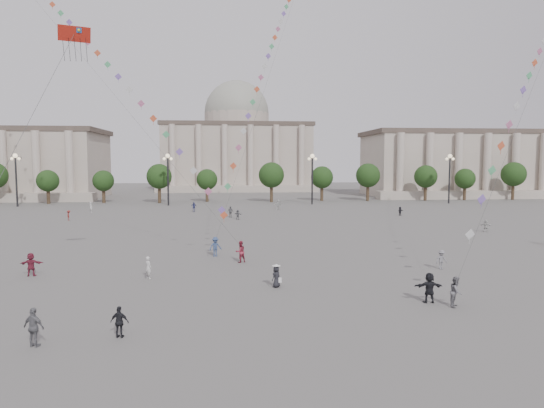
{
  "coord_description": "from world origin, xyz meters",
  "views": [
    {
      "loc": [
        -2.15,
        -31.06,
        8.93
      ],
      "look_at": [
        1.53,
        12.0,
        5.18
      ],
      "focal_mm": 32.0,
      "sensor_mm": 36.0,
      "label": 1
    }
  ],
  "objects": [
    {
      "name": "person_crowd_9",
      "position": [
        26.11,
        47.43,
        0.75
      ],
      "size": [
        1.38,
        1.19,
        1.5
      ],
      "primitive_type": "imported",
      "rotation": [
        0.0,
        0.0,
        0.64
      ],
      "color": "black",
      "rests_on": "ground"
    },
    {
      "name": "hall_east",
      "position": [
        75.0,
        93.89,
        8.43
      ],
      "size": [
        84.0,
        26.22,
        17.2
      ],
      "color": "#A69A8B",
      "rests_on": "ground"
    },
    {
      "name": "tourist_3",
      "position": [
        -11.68,
        -7.37,
        0.96
      ],
      "size": [
        1.22,
        0.85,
        1.93
      ],
      "primitive_type": "imported",
      "rotation": [
        0.0,
        0.0,
        2.77
      ],
      "color": "slate",
      "rests_on": "ground"
    },
    {
      "name": "tree_row",
      "position": [
        0.0,
        78.0,
        5.39
      ],
      "size": [
        137.12,
        5.12,
        8.0
      ],
      "color": "#3A2C1D",
      "rests_on": "ground"
    },
    {
      "name": "kite_flyer_0",
      "position": [
        -1.33,
        11.63,
        0.97
      ],
      "size": [
        1.17,
        1.08,
        1.93
      ],
      "primitive_type": "imported",
      "rotation": [
        0.0,
        0.0,
        3.62
      ],
      "color": "maroon",
      "rests_on": "ground"
    },
    {
      "name": "person_crowd_0",
      "position": [
        -8.8,
        56.54,
        0.89
      ],
      "size": [
        1.07,
        0.5,
        1.78
      ],
      "primitive_type": "imported",
      "rotation": [
        0.0,
        0.0,
        0.07
      ],
      "color": "navy",
      "rests_on": "ground"
    },
    {
      "name": "lamp_post_far_west",
      "position": [
        -45.0,
        70.0,
        7.35
      ],
      "size": [
        2.0,
        0.9,
        10.65
      ],
      "color": "#262628",
      "rests_on": "ground"
    },
    {
      "name": "lamp_post_far_east",
      "position": [
        45.0,
        70.0,
        7.35
      ],
      "size": [
        2.0,
        0.9,
        10.65
      ],
      "color": "#262628",
      "rests_on": "ground"
    },
    {
      "name": "lamp_post_mid_east",
      "position": [
        15.0,
        70.0,
        7.35
      ],
      "size": [
        2.0,
        0.9,
        10.65
      ],
      "color": "#262628",
      "rests_on": "ground"
    },
    {
      "name": "kite_flyer_2",
      "position": [
        11.69,
        -2.81,
        0.94
      ],
      "size": [
        1.12,
        1.16,
        1.88
      ],
      "primitive_type": "imported",
      "rotation": [
        0.0,
        0.0,
        0.94
      ],
      "color": "slate",
      "rests_on": "ground"
    },
    {
      "name": "ground",
      "position": [
        0.0,
        0.0,
        0.0
      ],
      "size": [
        360.0,
        360.0,
        0.0
      ],
      "primitive_type": "plane",
      "color": "#5C5956",
      "rests_on": "ground"
    },
    {
      "name": "kite_flyer_1",
      "position": [
        -3.64,
        14.59,
        0.93
      ],
      "size": [
        1.38,
        1.1,
        1.86
      ],
      "primitive_type": "imported",
      "rotation": [
        0.0,
        0.0,
        0.39
      ],
      "color": "navy",
      "rests_on": "ground"
    },
    {
      "name": "person_crowd_3",
      "position": [
        10.39,
        -1.84,
        0.97
      ],
      "size": [
        1.82,
        0.65,
        1.94
      ],
      "primitive_type": "imported",
      "rotation": [
        0.0,
        0.0,
        3.1
      ],
      "color": "black",
      "rests_on": "ground"
    },
    {
      "name": "person_crowd_13",
      "position": [
        -8.49,
        6.14,
        0.87
      ],
      "size": [
        0.73,
        0.75,
        1.74
      ],
      "primitive_type": "imported",
      "rotation": [
        0.0,
        0.0,
        2.31
      ],
      "color": "silver",
      "rests_on": "ground"
    },
    {
      "name": "person_crowd_16",
      "position": [
        -2.23,
        47.13,
        0.91
      ],
      "size": [
        1.15,
        0.89,
        1.82
      ],
      "primitive_type": "imported",
      "rotation": [
        0.0,
        0.0,
        0.49
      ],
      "color": "#5D5D61",
      "rests_on": "ground"
    },
    {
      "name": "lamp_post_mid_west",
      "position": [
        -15.0,
        70.0,
        7.35
      ],
      "size": [
        2.0,
        0.9,
        10.65
      ],
      "color": "#262628",
      "rests_on": "ground"
    },
    {
      "name": "tourist_1",
      "position": [
        -7.83,
        -6.48,
        0.82
      ],
      "size": [
        1.02,
        0.58,
        1.63
      ],
      "primitive_type": "imported",
      "rotation": [
        0.0,
        0.0,
        2.94
      ],
      "color": "black",
      "rests_on": "ground"
    },
    {
      "name": "person_crowd_7",
      "position": [
        30.49,
        28.1,
        0.78
      ],
      "size": [
        1.51,
        0.91,
        1.55
      ],
      "primitive_type": "imported",
      "rotation": [
        0.0,
        0.0,
        2.81
      ],
      "color": "beige",
      "rests_on": "ground"
    },
    {
      "name": "person_crowd_6",
      "position": [
        15.36,
        7.45,
        0.81
      ],
      "size": [
        1.16,
        0.84,
        1.62
      ],
      "primitive_type": "imported",
      "rotation": [
        0.0,
        0.0,
        0.25
      ],
      "color": "slate",
      "rests_on": "ground"
    },
    {
      "name": "person_crowd_4",
      "position": [
        6.72,
        59.01,
        0.97
      ],
      "size": [
        1.85,
        1.36,
        1.93
      ],
      "primitive_type": "imported",
      "rotation": [
        0.0,
        0.0,
        3.64
      ],
      "color": "silver",
      "rests_on": "ground"
    },
    {
      "name": "dragon_kite",
      "position": [
        -13.27,
        5.43,
        17.21
      ],
      "size": [
        3.08,
        6.39,
        20.47
      ],
      "color": "#AB1D12",
      "rests_on": "ground"
    },
    {
      "name": "hall_central",
      "position": [
        0.0,
        129.22,
        14.23
      ],
      "size": [
        48.3,
        34.3,
        35.5
      ],
      "color": "#A69A8B",
      "rests_on": "ground"
    },
    {
      "name": "kite_train_mid",
      "position": [
        4.9,
        39.17,
        27.51
      ],
      "size": [
        16.7,
        46.15,
        68.88
      ],
      "color": "#3F3F3F",
      "rests_on": "ground"
    },
    {
      "name": "tourist_2",
      "position": [
        -17.82,
        7.85,
        0.92
      ],
      "size": [
        1.74,
        0.66,
        1.84
      ],
      "primitive_type": "imported",
      "rotation": [
        0.0,
        0.0,
        3.21
      ],
      "color": "maroon",
      "rests_on": "ground"
    },
    {
      "name": "hat_person",
      "position": [
        1.06,
        2.77,
        0.83
      ],
      "size": [
        0.88,
        0.87,
        1.69
      ],
      "color": "black",
      "rests_on": "ground"
    },
    {
      "name": "kite_train_west",
      "position": [
        -21.62,
        31.64,
        25.21
      ],
      "size": [
        38.55,
        37.51,
        69.77
      ],
      "color": "#3F3F3F",
      "rests_on": "ground"
    },
    {
      "name": "person_crowd_17",
      "position": [
        -26.94,
        45.09,
        0.79
      ],
      "size": [
        0.86,
        1.14,
        1.57
      ],
      "primitive_type": "imported",
      "rotation": [
        0.0,
        0.0,
        1.87
      ],
      "color": "maroon",
      "rests_on": "ground"
    },
    {
      "name": "person_crowd_12",
      "position": [
        -1.07,
        44.25,
        0.77
      ],
      "size": [
        1.41,
        1.24,
        1.54
      ],
      "primitive_type": "imported",
      "rotation": [
        0.0,
        0.0,
        2.48
      ],
      "color": "slate",
      "rests_on": "ground"
    },
    {
      "name": "person_crowd_10",
      "position": [
        -26.97,
        57.05,
        0.94
      ],
      "size": [
        0.79,
        0.81,
        1.88
      ],
      "primitive_type": "imported",
      "rotation": [
        0.0,
        0.0,
        2.3
      ],
      "color": "silver",
      "rests_on": "ground"
    }
  ]
}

